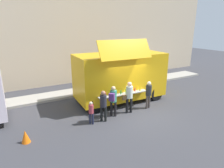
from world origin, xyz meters
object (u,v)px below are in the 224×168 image
Objects in this scene: traffic_cone_orange at (25,137)px; customer_extra_browsing at (149,92)px; trash_bin at (147,77)px; customer_front_ordering at (129,95)px; food_truck_main at (120,76)px; customer_mid_with_backpack at (113,98)px; child_near_queue at (91,111)px; customer_rear_waiting at (103,103)px.

customer_extra_browsing is (6.66, 0.32, 0.70)m from traffic_cone_orange.
trash_bin is 0.53× the size of customer_front_ordering.
food_truck_main is 3.35× the size of customer_mid_with_backpack.
food_truck_main is 2.06m from customer_front_ordering.
child_near_queue is at bearing 146.72° from customer_mid_with_backpack.
traffic_cone_orange is 11.00m from trash_bin.
traffic_cone_orange is 3.73m from customer_rear_waiting.
customer_front_ordering is at bearing 76.06° from customer_extra_browsing.
customer_rear_waiting is at bearing 2.11° from traffic_cone_orange.
trash_bin is 0.80× the size of child_near_queue.
customer_extra_browsing is at bearing 2.75° from traffic_cone_orange.
trash_bin is 5.42m from customer_extra_browsing.
traffic_cone_orange is at bearing -157.21° from food_truck_main.
customer_rear_waiting reaches higher than child_near_queue.
traffic_cone_orange is (-5.91, -2.23, -1.37)m from food_truck_main.
food_truck_main is 2.16m from customer_extra_browsing.
customer_front_ordering is 1.33m from customer_extra_browsing.
food_truck_main is 3.44× the size of customer_extra_browsing.
food_truck_main reaches higher than customer_mid_with_backpack.
child_near_queue is (-3.65, -0.16, -0.27)m from customer_extra_browsing.
trash_bin is 7.04m from customer_mid_with_backpack.
customer_extra_browsing reaches higher than customer_rear_waiting.
customer_rear_waiting is 1.00× the size of customer_extra_browsing.
customer_extra_browsing is 3.66m from child_near_queue.
customer_front_ordering is at bearing -45.08° from customer_mid_with_backpack.
food_truck_main is 5.94× the size of trash_bin.
trash_bin is 7.75m from customer_rear_waiting.
traffic_cone_orange is 3.04m from child_near_queue.
customer_rear_waiting is at bearing 109.85° from customer_front_ordering.
food_truck_main is 3.14m from customer_rear_waiting.
trash_bin is at bearing 24.44° from traffic_cone_orange.
customer_mid_with_backpack is 0.74m from customer_rear_waiting.
customer_rear_waiting is 1.38× the size of child_near_queue.
customer_front_ordering is 0.97m from customer_mid_with_backpack.
food_truck_main is at bearing -4.46° from customer_front_ordering.
customer_rear_waiting reaches higher than traffic_cone_orange.
customer_front_ordering is 1.68m from customer_rear_waiting.
traffic_cone_orange is 0.33× the size of customer_mid_with_backpack.
customer_extra_browsing is (2.30, -0.06, -0.05)m from customer_mid_with_backpack.
food_truck_main is 2.49m from customer_mid_with_backpack.
customer_extra_browsing reaches higher than child_near_queue.
traffic_cone_orange is 4.44m from customer_mid_with_backpack.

